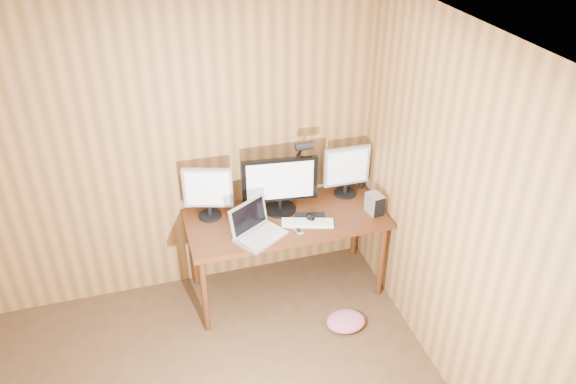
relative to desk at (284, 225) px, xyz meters
name	(u,v)px	position (x,y,z in m)	size (l,w,h in m)	color
room_shell	(196,346)	(-0.93, -1.70, 0.62)	(4.00, 4.00, 4.00)	#4A311C
desk	(284,225)	(0.00, 0.00, 0.00)	(1.60, 0.70, 0.75)	#49230F
monitor_center	(280,184)	(-0.02, 0.05, 0.37)	(0.61, 0.27, 0.47)	black
monitor_left	(208,192)	(-0.59, 0.11, 0.36)	(0.38, 0.18, 0.44)	black
monitor_right	(346,170)	(0.58, 0.12, 0.36)	(0.40, 0.19, 0.45)	black
laptop	(256,228)	(-0.29, -0.24, 0.19)	(0.46, 0.43, 0.26)	silver
keyboard	(308,223)	(0.14, -0.21, 0.13)	(0.43, 0.24, 0.02)	white
mousepad	(310,219)	(0.18, -0.16, 0.12)	(0.24, 0.20, 0.00)	black
mouse	(311,217)	(0.18, -0.16, 0.14)	(0.07, 0.11, 0.04)	black
hard_drive	(375,204)	(0.71, -0.20, 0.20)	(0.13, 0.17, 0.17)	silver
phone	(299,231)	(0.04, -0.29, 0.13)	(0.05, 0.09, 0.01)	silver
speaker	(361,182)	(0.76, 0.18, 0.18)	(0.05, 0.05, 0.11)	black
desk_lamp	(301,161)	(0.19, 0.14, 0.50)	(0.14, 0.20, 0.61)	black
fabric_pile	(346,321)	(0.33, -0.65, -0.58)	(0.32, 0.26, 0.10)	#B35677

